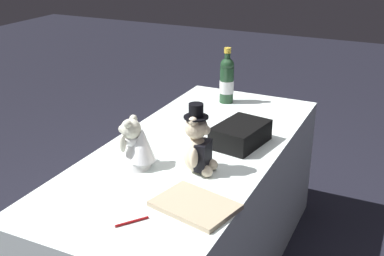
{
  "coord_description": "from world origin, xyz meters",
  "views": [
    {
      "loc": [
        -1.85,
        -0.89,
        1.65
      ],
      "look_at": [
        0.0,
        0.0,
        0.8
      ],
      "focal_mm": 45.69,
      "sensor_mm": 36.0,
      "label": 1
    }
  ],
  "objects_px": {
    "signing_pen": "(131,222)",
    "guestbook": "(195,205)",
    "teddy_bear_bride": "(135,146)",
    "champagne_bottle": "(227,80)",
    "teddy_bear_groom": "(198,145)",
    "gift_case_black": "(241,134)"
  },
  "relations": [
    {
      "from": "signing_pen",
      "to": "guestbook",
      "type": "distance_m",
      "value": 0.24
    },
    {
      "from": "teddy_bear_bride",
      "to": "guestbook",
      "type": "height_order",
      "value": "teddy_bear_bride"
    },
    {
      "from": "champagne_bottle",
      "to": "signing_pen",
      "type": "xyz_separation_m",
      "value": [
        -1.31,
        -0.17,
        -0.13
      ]
    },
    {
      "from": "teddy_bear_groom",
      "to": "guestbook",
      "type": "distance_m",
      "value": 0.31
    },
    {
      "from": "teddy_bear_groom",
      "to": "gift_case_black",
      "type": "distance_m",
      "value": 0.35
    },
    {
      "from": "teddy_bear_bride",
      "to": "gift_case_black",
      "type": "height_order",
      "value": "teddy_bear_bride"
    },
    {
      "from": "signing_pen",
      "to": "guestbook",
      "type": "bearing_deg",
      "value": -39.93
    },
    {
      "from": "signing_pen",
      "to": "champagne_bottle",
      "type": "bearing_deg",
      "value": 7.5
    },
    {
      "from": "champagne_bottle",
      "to": "guestbook",
      "type": "relative_size",
      "value": 1.11
    },
    {
      "from": "champagne_bottle",
      "to": "signing_pen",
      "type": "relative_size",
      "value": 2.95
    },
    {
      "from": "teddy_bear_groom",
      "to": "signing_pen",
      "type": "bearing_deg",
      "value": 174.28
    },
    {
      "from": "signing_pen",
      "to": "gift_case_black",
      "type": "xyz_separation_m",
      "value": [
        0.79,
        -0.11,
        0.04
      ]
    },
    {
      "from": "teddy_bear_groom",
      "to": "champagne_bottle",
      "type": "relative_size",
      "value": 0.93
    },
    {
      "from": "guestbook",
      "to": "gift_case_black",
      "type": "bearing_deg",
      "value": 17.97
    },
    {
      "from": "teddy_bear_groom",
      "to": "gift_case_black",
      "type": "bearing_deg",
      "value": -10.72
    },
    {
      "from": "teddy_bear_bride",
      "to": "signing_pen",
      "type": "relative_size",
      "value": 2.04
    },
    {
      "from": "signing_pen",
      "to": "guestbook",
      "type": "relative_size",
      "value": 0.38
    },
    {
      "from": "teddy_bear_bride",
      "to": "guestbook",
      "type": "distance_m",
      "value": 0.43
    },
    {
      "from": "teddy_bear_bride",
      "to": "signing_pen",
      "type": "distance_m",
      "value": 0.44
    },
    {
      "from": "teddy_bear_groom",
      "to": "teddy_bear_bride",
      "type": "xyz_separation_m",
      "value": [
        -0.07,
        0.26,
        -0.02
      ]
    },
    {
      "from": "gift_case_black",
      "to": "teddy_bear_bride",
      "type": "bearing_deg",
      "value": 141.82
    },
    {
      "from": "teddy_bear_bride",
      "to": "champagne_bottle",
      "type": "relative_size",
      "value": 0.69
    }
  ]
}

